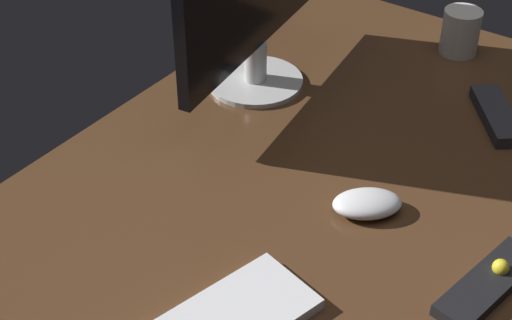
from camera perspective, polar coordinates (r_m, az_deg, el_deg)
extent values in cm
cube|color=#4C301C|center=(122.04, 3.37, -3.70)|extent=(140.00, 84.00, 2.00)
cylinder|color=silver|center=(149.87, -0.05, 5.69)|extent=(17.93, 17.93, 1.00)
cylinder|color=silver|center=(147.76, -0.05, 7.06)|extent=(4.27, 4.27, 7.29)
ellipsoid|color=silver|center=(120.41, 8.00, -3.12)|extent=(12.08, 12.37, 3.12)
cube|color=black|center=(112.29, 16.32, -8.62)|extent=(19.49, 8.68, 1.85)
sphere|color=yellow|center=(113.26, 17.20, -7.39)|extent=(2.38, 2.38, 2.38)
cube|color=#2D2D33|center=(145.30, 16.93, 3.08)|extent=(16.41, 14.50, 2.23)
cylinder|color=silver|center=(163.48, 14.50, 8.92)|extent=(7.49, 7.49, 9.02)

